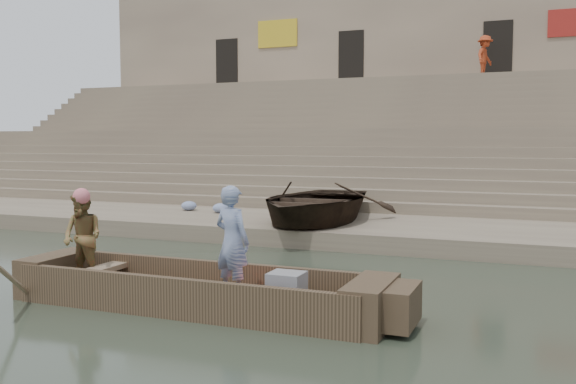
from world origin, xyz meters
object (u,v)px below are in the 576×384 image
Objects in this scene: television at (286,287)px; beached_rowboat at (314,202)px; standing_man at (232,242)px; rowing_man at (83,237)px; main_rowboat at (197,300)px; pedestrian at (485,57)px.

beached_rowboat reaches higher than television.
standing_man is 1.13× the size of rowing_man.
main_rowboat is at bearing 180.00° from television.
main_rowboat is 2.69× the size of pedestrian.
standing_man is at bearing -166.92° from pedestrian.
rowing_man is at bearing -173.58° from pedestrian.
standing_man reaches higher than rowing_man.
main_rowboat is 1.04× the size of beached_rowboat.
beached_rowboat is at bearing -173.00° from pedestrian.
rowing_man is (-2.58, 0.02, -0.09)m from standing_man.
television is at bearing 6.03° from rowing_man.
pedestrian is (1.52, 21.83, 5.13)m from standing_man.
standing_man is 0.32× the size of beached_rowboat.
main_rowboat is 10.87× the size of television.
standing_man reaches higher than television.
main_rowboat is at bearing -85.82° from beached_rowboat.
beached_rowboat is at bearing 94.99° from main_rowboat.
rowing_man reaches higher than main_rowboat.
pedestrian is (2.69, 15.15, 5.23)m from beached_rowboat.
television is (3.36, 0.03, -0.49)m from rowing_man.
standing_man is at bearing 5.16° from rowing_man.
rowing_man is 3.40m from television.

